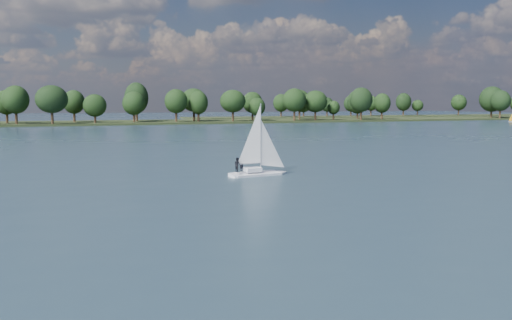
% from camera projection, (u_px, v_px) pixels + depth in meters
% --- Properties ---
extents(ground, '(700.00, 700.00, 0.00)m').
position_uv_depth(ground, '(150.00, 143.00, 114.15)').
color(ground, '#233342').
rests_on(ground, ground).
extents(far_shore, '(660.00, 40.00, 1.50)m').
position_uv_depth(far_shore, '(92.00, 124.00, 217.73)').
color(far_shore, black).
rests_on(far_shore, ground).
extents(far_shore_back, '(220.00, 30.00, 1.40)m').
position_uv_depth(far_shore_back, '(377.00, 117.00, 320.83)').
color(far_shore_back, black).
rests_on(far_shore_back, ground).
extents(sailboat, '(6.47, 2.61, 8.28)m').
position_uv_depth(sailboat, '(255.00, 155.00, 62.24)').
color(sailboat, white).
rests_on(sailboat, ground).
extents(dinghy_orange, '(2.58, 1.70, 3.84)m').
position_uv_depth(dinghy_orange, '(512.00, 120.00, 237.84)').
color(dinghy_orange, silver).
rests_on(dinghy_orange, ground).
extents(treeline, '(562.46, 74.16, 17.54)m').
position_uv_depth(treeline, '(72.00, 103.00, 210.44)').
color(treeline, black).
rests_on(treeline, ground).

